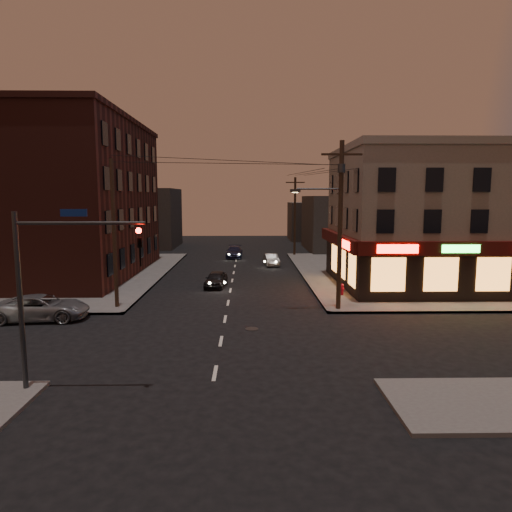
{
  "coord_description": "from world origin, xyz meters",
  "views": [
    {
      "loc": [
        1.31,
        -21.21,
        6.88
      ],
      "look_at": [
        1.82,
        7.16,
        3.2
      ],
      "focal_mm": 32.0,
      "sensor_mm": 36.0,
      "label": 1
    }
  ],
  "objects_px": {
    "suv_cross": "(41,308)",
    "sedan_near": "(216,279)",
    "sedan_mid": "(271,260)",
    "sedan_far": "(234,252)",
    "fire_hydrant": "(342,289)"
  },
  "relations": [
    {
      "from": "sedan_far",
      "to": "fire_hydrant",
      "type": "relative_size",
      "value": 5.53
    },
    {
      "from": "suv_cross",
      "to": "sedan_mid",
      "type": "relative_size",
      "value": 1.43
    },
    {
      "from": "suv_cross",
      "to": "sedan_mid",
      "type": "xyz_separation_m",
      "value": [
        13.99,
        20.33,
        -0.12
      ]
    },
    {
      "from": "sedan_near",
      "to": "sedan_far",
      "type": "bearing_deg",
      "value": 93.8
    },
    {
      "from": "sedan_near",
      "to": "sedan_far",
      "type": "height_order",
      "value": "sedan_far"
    },
    {
      "from": "sedan_near",
      "to": "sedan_far",
      "type": "xyz_separation_m",
      "value": [
        0.9,
        17.19,
        0.03
      ]
    },
    {
      "from": "suv_cross",
      "to": "fire_hydrant",
      "type": "distance_m",
      "value": 18.96
    },
    {
      "from": "suv_cross",
      "to": "sedan_far",
      "type": "xyz_separation_m",
      "value": [
        10.06,
        26.53,
        -0.07
      ]
    },
    {
      "from": "sedan_mid",
      "to": "sedan_near",
      "type": "bearing_deg",
      "value": -119.65
    },
    {
      "from": "suv_cross",
      "to": "sedan_near",
      "type": "xyz_separation_m",
      "value": [
        9.17,
        9.34,
        -0.11
      ]
    },
    {
      "from": "sedan_mid",
      "to": "fire_hydrant",
      "type": "bearing_deg",
      "value": -80.29
    },
    {
      "from": "suv_cross",
      "to": "sedan_near",
      "type": "relative_size",
      "value": 1.44
    },
    {
      "from": "fire_hydrant",
      "to": "sedan_far",
      "type": "bearing_deg",
      "value": 111.04
    },
    {
      "from": "sedan_mid",
      "to": "fire_hydrant",
      "type": "height_order",
      "value": "sedan_mid"
    },
    {
      "from": "suv_cross",
      "to": "fire_hydrant",
      "type": "bearing_deg",
      "value": -77.74
    }
  ]
}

